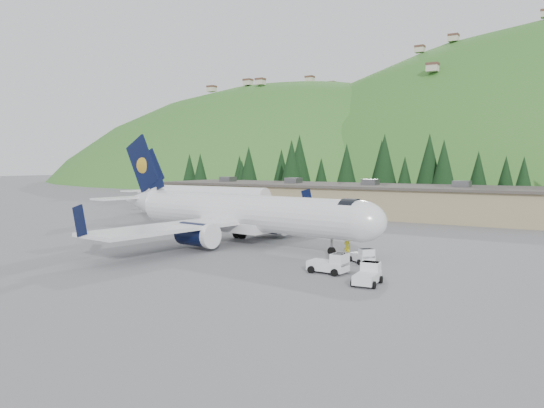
{
  "coord_description": "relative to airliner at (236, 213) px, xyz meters",
  "views": [
    {
      "loc": [
        32.87,
        -47.53,
        8.94
      ],
      "look_at": [
        0.0,
        6.0,
        4.0
      ],
      "focal_mm": 35.0,
      "sensor_mm": 36.0,
      "label": 1
    }
  ],
  "objects": [
    {
      "name": "ground",
      "position": [
        1.1,
        -0.13,
        -3.34
      ],
      "size": [
        600.0,
        600.0,
        0.0
      ],
      "primitive_type": "plane",
      "color": "slate"
    },
    {
      "name": "airliner",
      "position": [
        0.0,
        0.0,
        0.0
      ],
      "size": [
        37.84,
        35.6,
        12.55
      ],
      "rotation": [
        0.0,
        0.0,
        -0.12
      ],
      "color": "white",
      "rests_on": "ground"
    },
    {
      "name": "second_airliner",
      "position": [
        -23.83,
        21.87,
        -0.02
      ],
      "size": [
        27.5,
        11.0,
        10.05
      ],
      "color": "white",
      "rests_on": "ground"
    },
    {
      "name": "baggage_tug_a",
      "position": [
        15.97,
        -9.23,
        -2.59
      ],
      "size": [
        3.26,
        2.07,
        1.7
      ],
      "rotation": [
        0.0,
        0.0,
        -0.05
      ],
      "color": "white",
      "rests_on": "ground"
    },
    {
      "name": "baggage_tug_b",
      "position": [
        16.55,
        -3.8,
        -2.72
      ],
      "size": [
        2.83,
        2.71,
        1.4
      ],
      "rotation": [
        0.0,
        0.0,
        -0.72
      ],
      "color": "white",
      "rests_on": "ground"
    },
    {
      "name": "baggage_tug_c",
      "position": [
        19.91,
        -11.26,
        -2.65
      ],
      "size": [
        2.0,
        3.04,
        1.55
      ],
      "rotation": [
        0.0,
        0.0,
        1.67
      ],
      "color": "white",
      "rests_on": "ground"
    },
    {
      "name": "terminal_building",
      "position": [
        -3.91,
        37.87,
        -0.72
      ],
      "size": [
        71.0,
        17.0,
        6.1
      ],
      "color": "#94895F",
      "rests_on": "ground"
    },
    {
      "name": "ramp_worker",
      "position": [
        13.7,
        -0.81,
        -2.48
      ],
      "size": [
        0.68,
        0.49,
        1.73
      ],
      "primitive_type": "imported",
      "rotation": [
        0.0,
        0.0,
        3.28
      ],
      "color": "yellow",
      "rests_on": "ground"
    },
    {
      "name": "tree_line",
      "position": [
        -4.63,
        60.98,
        3.93
      ],
      "size": [
        111.78,
        18.58,
        14.48
      ],
      "color": "black",
      "rests_on": "ground"
    }
  ]
}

